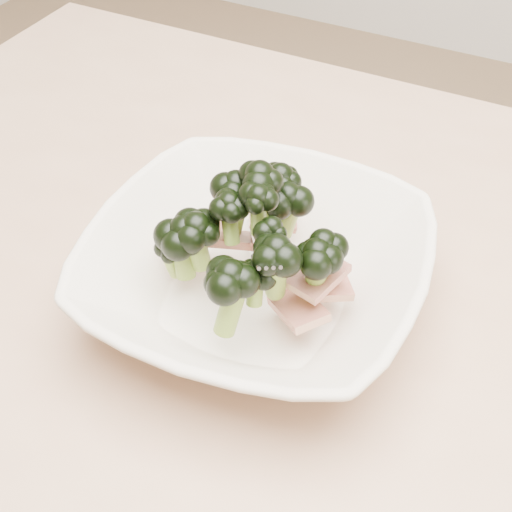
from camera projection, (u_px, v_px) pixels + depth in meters
dining_table at (357, 415)px, 0.63m from camera, size 1.20×0.80×0.75m
broccoli_dish at (256, 266)px, 0.57m from camera, size 0.29×0.29×0.12m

